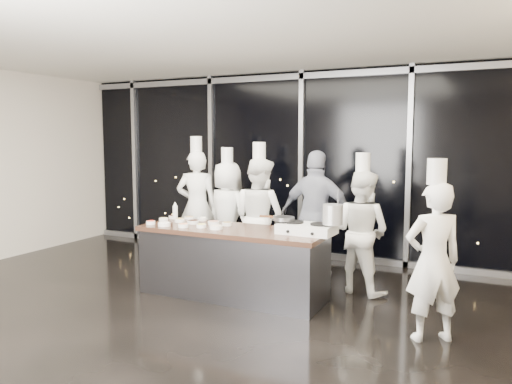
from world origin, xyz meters
TOP-DOWN VIEW (x-y plane):
  - ground at (0.00, 0.00)m, footprint 9.00×9.00m
  - room_shell at (0.18, 0.00)m, footprint 9.02×7.02m
  - window_wall at (0.00, 3.43)m, footprint 8.90×0.11m
  - demo_counter at (0.00, 0.90)m, footprint 2.46×0.86m
  - stove at (0.99, 0.97)m, footprint 0.69×0.46m
  - frying_pan at (0.67, 0.99)m, footprint 0.47×0.28m
  - stock_pot at (1.31, 0.97)m, footprint 0.25×0.25m
  - prep_bowls at (-0.67, 0.93)m, footprint 1.13×0.72m
  - squeeze_bottle at (-1.08, 1.18)m, footprint 0.07×0.07m
  - chef_far_left at (-1.42, 2.29)m, footprint 0.80×0.68m
  - chef_left at (-0.84, 2.28)m, footprint 0.95×0.78m
  - chef_center at (-0.10, 1.92)m, footprint 1.01×0.88m
  - guest at (0.71, 2.18)m, footprint 1.11×0.47m
  - chef_right at (1.46, 1.80)m, footprint 0.96×0.85m
  - chef_side at (2.50, 0.53)m, footprint 0.71×0.65m

SIDE VIEW (x-z plane):
  - ground at x=0.00m, z-range 0.00..0.00m
  - demo_counter at x=0.00m, z-range 0.00..0.90m
  - chef_right at x=1.46m, z-range -0.10..1.77m
  - chef_side at x=2.50m, z-range -0.09..1.77m
  - chef_left at x=-0.84m, z-range -0.10..1.81m
  - chef_center at x=-0.10m, z-range -0.11..1.90m
  - prep_bowls at x=-0.67m, z-range 0.90..0.95m
  - guest at x=0.71m, z-range 0.00..1.88m
  - chef_far_left at x=-1.42m, z-range -0.10..1.99m
  - stove at x=0.99m, z-range 0.89..1.03m
  - squeeze_bottle at x=-1.08m, z-range 0.89..1.15m
  - frying_pan at x=0.67m, z-range 1.04..1.09m
  - stock_pot at x=1.31m, z-range 1.04..1.28m
  - window_wall at x=0.00m, z-range 0.00..3.20m
  - room_shell at x=0.18m, z-range 0.64..3.85m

